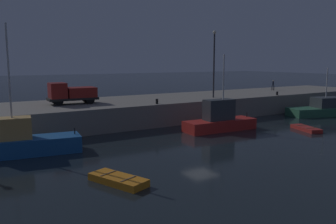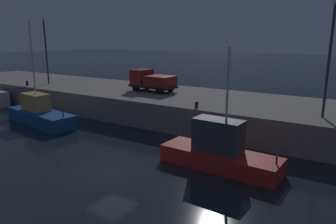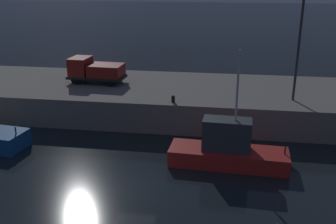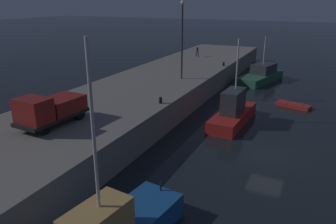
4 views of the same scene
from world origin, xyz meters
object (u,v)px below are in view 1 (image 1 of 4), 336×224
fishing_boat_orange (323,109)px  lamp_post_east (214,59)px  fishing_boat_blue (19,142)px  dinghy_red_small (118,180)px  dockworker (273,84)px  bollard_central (277,93)px  fishing_trawler_red (220,120)px  rowboat_blue_far (306,129)px  bollard_west (157,101)px  utility_truck (71,93)px

fishing_boat_orange → lamp_post_east: (-12.92, 6.58, 6.41)m
fishing_boat_blue → fishing_boat_orange: bearing=0.1°
dinghy_red_small → dockworker: 40.33m
dockworker → bollard_central: (-5.73, -5.83, -0.66)m
fishing_trawler_red → dinghy_red_small: bearing=-149.4°
fishing_trawler_red → rowboat_blue_far: size_ratio=2.10×
fishing_trawler_red → dockworker: (19.93, 10.88, 2.29)m
fishing_boat_blue → lamp_post_east: 25.62m
bollard_west → dinghy_red_small: bearing=-127.1°
lamp_post_east → fishing_trawler_red: bearing=-124.7°
utility_truck → dinghy_red_small: bearing=-98.6°
utility_truck → fishing_trawler_red: bearing=-39.2°
fishing_boat_orange → dinghy_red_small: bearing=-163.8°
lamp_post_east → bollard_west: size_ratio=15.59×
fishing_boat_orange → utility_truck: size_ratio=1.75×
fishing_trawler_red → rowboat_blue_far: (7.53, -4.64, -0.88)m
fishing_boat_blue → rowboat_blue_far: size_ratio=2.60×
fishing_trawler_red → rowboat_blue_far: 8.89m
fishing_boat_blue → utility_truck: fishing_boat_blue is taller
dinghy_red_small → lamp_post_east: 26.72m
fishing_boat_orange → rowboat_blue_far: 11.69m
dinghy_red_small → dockworker: (35.00, 19.80, 3.15)m
fishing_trawler_red → bollard_west: size_ratio=14.72×
fishing_boat_blue → rowboat_blue_far: (26.45, -5.26, -0.79)m
fishing_trawler_red → lamp_post_east: bearing=55.3°
fishing_boat_orange → dockworker: 10.72m
dinghy_red_small → fishing_boat_orange: bearing=16.2°
rowboat_blue_far → lamp_post_east: size_ratio=0.45×
utility_truck → dockworker: utility_truck is taller
fishing_boat_orange → rowboat_blue_far: (-10.40, -5.30, -0.68)m
fishing_boat_blue → bollard_west: size_ratio=18.27×
bollard_central → fishing_trawler_red: bearing=-160.4°
lamp_post_east → fishing_boat_orange: bearing=-27.0°
fishing_boat_blue → dockworker: fishing_boat_blue is taller
lamp_post_east → bollard_west: 10.59m
fishing_boat_blue → dinghy_red_small: (3.85, -9.54, -0.77)m
bollard_central → utility_truck: bearing=169.5°
lamp_post_east → bollard_west: lamp_post_east is taller
dinghy_red_small → bollard_central: (29.27, 13.97, 2.49)m
dinghy_red_small → rowboat_blue_far: dinghy_red_small is taller
lamp_post_east → bollard_central: size_ratio=17.08×
fishing_boat_blue → bollard_central: fishing_boat_blue is taller
fishing_trawler_red → dockworker: 22.82m
lamp_post_east → bollard_central: (9.19, -2.19, -4.58)m
dockworker → bollard_west: (-24.27, -5.63, -0.63)m
dinghy_red_small → bollard_west: (10.72, 14.17, 2.52)m
fishing_boat_orange → bollard_central: (-3.73, 4.39, 1.83)m
fishing_trawler_red → bollard_west: 7.01m
fishing_trawler_red → dinghy_red_small: size_ratio=1.99×
fishing_boat_blue → bollard_west: bearing=17.6°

